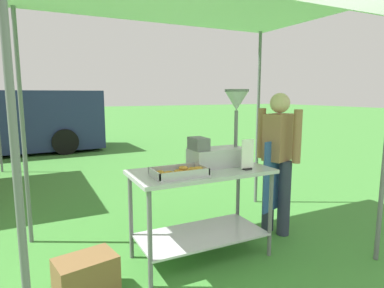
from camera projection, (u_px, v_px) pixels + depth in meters
The scene contains 8 objects.
ground_plane at pixel (109, 161), 7.87m from camera, with size 70.00×70.00×0.00m, color #3D7F33.
stall_canopy at pixel (197, 4), 2.96m from camera, with size 3.22×2.11×2.50m.
donut_cart at pixel (201, 195), 3.14m from camera, with size 1.34×0.66×0.88m.
donut_tray at pixel (181, 173), 2.89m from camera, with size 0.47×0.29×0.07m.
donut_fryer at pixel (221, 141), 3.26m from camera, with size 0.62×0.28×0.76m.
menu_sign at pixel (248, 156), 3.10m from camera, with size 0.13×0.05×0.29m.
vendor at pixel (278, 156), 3.68m from camera, with size 0.46×0.53×1.61m.
supply_crate at pixel (86, 277), 2.57m from camera, with size 0.51×0.39×0.33m.
Camera 1 is at (-1.61, -1.81, 1.60)m, focal length 30.48 mm.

